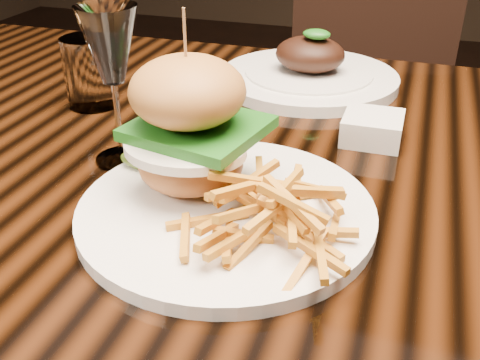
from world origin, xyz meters
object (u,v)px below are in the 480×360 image
(far_dish, at_px, (309,73))
(chair_far, at_px, (370,85))
(dining_table, at_px, (297,210))
(burger_plate, at_px, (217,170))
(wine_glass, at_px, (110,51))

(far_dish, bearing_deg, chair_far, 84.85)
(dining_table, xyz_separation_m, chair_far, (0.01, 0.89, -0.13))
(burger_plate, distance_m, wine_glass, 0.19)
(dining_table, xyz_separation_m, wine_glass, (-0.21, -0.07, 0.22))
(dining_table, xyz_separation_m, burger_plate, (-0.06, -0.15, 0.13))
(dining_table, bearing_deg, chair_far, 89.46)
(chair_far, bearing_deg, dining_table, -97.72)
(far_dish, relative_size, chair_far, 0.31)
(dining_table, relative_size, burger_plate, 5.15)
(burger_plate, relative_size, wine_glass, 1.63)
(wine_glass, xyz_separation_m, chair_far, (0.22, 0.96, -0.35))
(dining_table, xyz_separation_m, far_dish, (-0.05, 0.27, 0.09))
(dining_table, height_order, burger_plate, burger_plate)
(dining_table, relative_size, far_dish, 5.39)
(wine_glass, relative_size, far_dish, 0.64)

